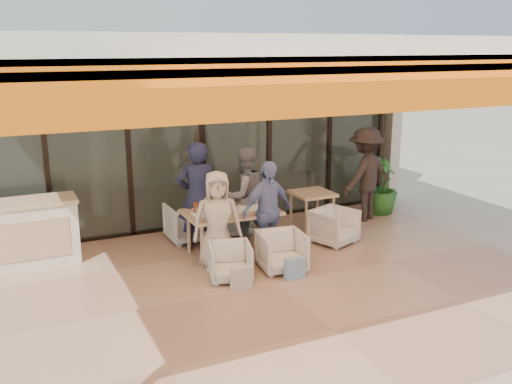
# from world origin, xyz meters

# --- Properties ---
(ground) EXTENTS (70.00, 70.00, 0.00)m
(ground) POSITION_xyz_m (0.00, 0.00, 0.00)
(ground) COLOR #C6B293
(ground) RESTS_ON ground
(terrace_floor) EXTENTS (8.00, 6.00, 0.01)m
(terrace_floor) POSITION_xyz_m (0.00, 0.00, 0.01)
(terrace_floor) COLOR tan
(terrace_floor) RESTS_ON ground
(terrace_structure) EXTENTS (8.00, 6.00, 3.40)m
(terrace_structure) POSITION_xyz_m (0.00, -0.26, 3.25)
(terrace_structure) COLOR silver
(terrace_structure) RESTS_ON ground
(glass_storefront) EXTENTS (8.08, 0.10, 3.20)m
(glass_storefront) POSITION_xyz_m (0.00, 3.00, 1.60)
(glass_storefront) COLOR #9EADA3
(glass_storefront) RESTS_ON ground
(interior_block) EXTENTS (9.05, 3.62, 3.52)m
(interior_block) POSITION_xyz_m (0.01, 5.31, 2.23)
(interior_block) COLOR silver
(interior_block) RESTS_ON ground
(host_counter) EXTENTS (1.85, 0.65, 1.04)m
(host_counter) POSITION_xyz_m (-3.29, 2.30, 0.53)
(host_counter) COLOR silver
(host_counter) RESTS_ON ground
(dining_table) EXTENTS (1.50, 0.90, 0.93)m
(dining_table) POSITION_xyz_m (-0.11, 1.41, 0.69)
(dining_table) COLOR tan
(dining_table) RESTS_ON ground
(chair_far_left) EXTENTS (0.73, 0.68, 0.73)m
(chair_far_left) POSITION_xyz_m (-0.52, 2.35, 0.37)
(chair_far_left) COLOR white
(chair_far_left) RESTS_ON ground
(chair_far_right) EXTENTS (0.68, 0.64, 0.70)m
(chair_far_right) POSITION_xyz_m (0.32, 2.35, 0.35)
(chair_far_right) COLOR white
(chair_far_right) RESTS_ON ground
(chair_near_left) EXTENTS (0.72, 0.69, 0.61)m
(chair_near_left) POSITION_xyz_m (-0.52, 0.45, 0.31)
(chair_near_left) COLOR white
(chair_near_left) RESTS_ON ground
(chair_near_right) EXTENTS (0.72, 0.69, 0.67)m
(chair_near_right) POSITION_xyz_m (0.32, 0.45, 0.34)
(chair_near_right) COLOR white
(chair_near_right) RESTS_ON ground
(diner_navy) EXTENTS (0.73, 0.54, 1.83)m
(diner_navy) POSITION_xyz_m (-0.52, 1.85, 0.92)
(diner_navy) COLOR #171C33
(diner_navy) RESTS_ON ground
(diner_grey) EXTENTS (0.89, 0.73, 1.67)m
(diner_grey) POSITION_xyz_m (0.32, 1.85, 0.84)
(diner_grey) COLOR slate
(diner_grey) RESTS_ON ground
(diner_cream) EXTENTS (0.84, 0.64, 1.52)m
(diner_cream) POSITION_xyz_m (-0.52, 0.95, 0.76)
(diner_cream) COLOR beige
(diner_cream) RESTS_ON ground
(diner_periwinkle) EXTENTS (1.00, 0.60, 1.60)m
(diner_periwinkle) POSITION_xyz_m (0.32, 0.95, 0.80)
(diner_periwinkle) COLOR #7180BD
(diner_periwinkle) RESTS_ON ground
(tote_bag_cream) EXTENTS (0.30, 0.10, 0.34)m
(tote_bag_cream) POSITION_xyz_m (-0.52, 0.05, 0.17)
(tote_bag_cream) COLOR silver
(tote_bag_cream) RESTS_ON ground
(tote_bag_blue) EXTENTS (0.30, 0.10, 0.34)m
(tote_bag_blue) POSITION_xyz_m (0.32, 0.05, 0.17)
(tote_bag_blue) COLOR #99BFD8
(tote_bag_blue) RESTS_ON ground
(side_table) EXTENTS (0.70, 0.70, 0.74)m
(side_table) POSITION_xyz_m (1.68, 1.88, 0.64)
(side_table) COLOR tan
(side_table) RESTS_ON ground
(side_chair) EXTENTS (0.84, 0.81, 0.68)m
(side_chair) POSITION_xyz_m (1.68, 1.13, 0.34)
(side_chair) COLOR white
(side_chair) RESTS_ON ground
(standing_woman) EXTENTS (1.34, 1.04, 1.82)m
(standing_woman) POSITION_xyz_m (2.94, 2.04, 0.91)
(standing_woman) COLOR black
(standing_woman) RESTS_ON ground
(potted_palm) EXTENTS (0.96, 0.96, 1.21)m
(potted_palm) POSITION_xyz_m (3.49, 2.26, 0.60)
(potted_palm) COLOR #1E5919
(potted_palm) RESTS_ON ground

